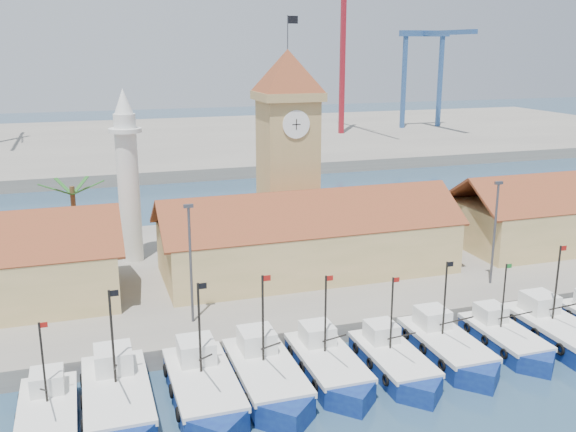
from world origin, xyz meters
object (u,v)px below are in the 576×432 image
object	(u,v)px
boat_0	(48,420)
boat_5	(395,364)
clock_tower	(288,148)
minaret	(128,176)

from	to	relation	value
boat_0	boat_5	xyz separation A→B (m)	(22.03, -0.14, 0.02)
boat_5	clock_tower	xyz separation A→B (m)	(-0.04, 23.37, 11.24)
boat_0	clock_tower	world-z (taller)	clock_tower
boat_0	minaret	world-z (taller)	minaret
minaret	boat_0	bearing A→B (deg)	-105.49
boat_0	boat_5	size ratio (longest dim) A/B	0.97
boat_5	minaret	bearing A→B (deg)	120.66
boat_5	minaret	distance (m)	30.84
boat_5	clock_tower	size ratio (longest dim) A/B	0.41
boat_0	clock_tower	distance (m)	33.91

